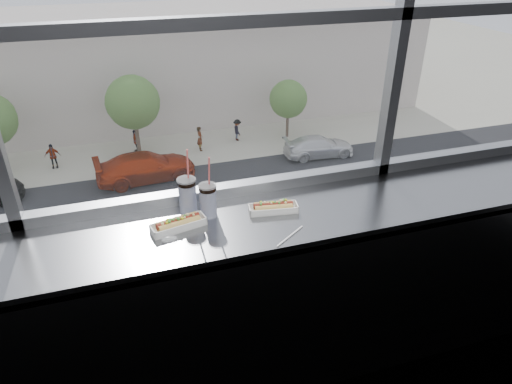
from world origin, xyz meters
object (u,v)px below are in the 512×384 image
object	(u,v)px
hotdog_tray_left	(178,224)
car_near_e	(428,188)
wrapper	(169,239)
pedestrian_b	(135,139)
pedestrian_a	(52,154)
pedestrian_d	(237,128)
soda_cup_right	(208,199)
tree_center	(133,102)
hotdog_tray_right	(273,207)
car_far_c	(319,143)
soda_cup_left	(187,194)
car_far_b	(145,163)
tree_right	(288,99)
car_near_d	(280,216)
pedestrian_c	(200,136)
loose_straw	(290,236)
car_near_b	(1,262)
car_near_c	(165,237)

from	to	relation	value
hotdog_tray_left	car_near_e	size ratio (longest dim) A/B	0.04
wrapper	pedestrian_b	distance (m)	30.96
pedestrian_a	pedestrian_d	world-z (taller)	pedestrian_a
soda_cup_right	pedestrian_b	distance (m)	30.83
tree_center	hotdog_tray_left	bearing A→B (deg)	-91.69
hotdog_tray_right	pedestrian_b	size ratio (longest dim) A/B	0.13
car_far_c	tree_center	distance (m)	12.74
wrapper	hotdog_tray_right	bearing A→B (deg)	10.02
soda_cup_left	pedestrian_a	xyz separation A→B (m)	(-4.74, 27.69, -11.17)
car_far_b	car_far_c	size ratio (longest dim) A/B	1.24
tree_right	car_near_d	bearing A→B (deg)	-112.71
pedestrian_b	car_near_d	bearing A→B (deg)	25.93
pedestrian_a	tree_center	world-z (taller)	tree_center
pedestrian_d	pedestrian_c	bearing A→B (deg)	107.63
hotdog_tray_right	pedestrian_c	distance (m)	30.16
wrapper	pedestrian_c	size ratio (longest dim) A/B	0.04
wrapper	pedestrian_b	xyz separation A→B (m)	(0.75, 28.89, -11.09)
loose_straw	tree_center	size ratio (longest dim) A/B	0.04
soda_cup_left	car_near_b	bearing A→B (deg)	110.39
hotdog_tray_left	wrapper	xyz separation A→B (m)	(-0.06, -0.09, -0.02)
hotdog_tray_left	pedestrian_c	distance (m)	30.25
hotdog_tray_left	car_far_c	bearing A→B (deg)	50.08
hotdog_tray_right	car_far_b	size ratio (longest dim) A/B	0.04
soda_cup_left	tree_right	world-z (taller)	soda_cup_left
pedestrian_a	pedestrian_d	distance (m)	12.73
car_near_b	soda_cup_left	bearing A→B (deg)	-165.11
car_near_b	car_near_e	bearing A→B (deg)	-95.51
soda_cup_left	wrapper	bearing A→B (deg)	-120.04
car_near_e	car_near_b	bearing A→B (deg)	84.47
car_near_d	pedestrian_d	bearing A→B (deg)	1.11
car_near_d	car_far_b	size ratio (longest dim) A/B	0.83
hotdog_tray_right	soda_cup_left	xyz separation A→B (m)	(-0.41, 0.13, 0.08)
car_near_b	pedestrian_a	bearing A→B (deg)	-11.65
car_near_d	car_near_e	world-z (taller)	car_near_e
soda_cup_left	hotdog_tray_right	bearing A→B (deg)	-18.02
soda_cup_left	car_near_b	distance (m)	20.43
car_near_d	soda_cup_right	bearing A→B (deg)	164.48
soda_cup_right	car_far_b	xyz separation A→B (m)	(0.79, 24.18, -10.97)
soda_cup_right	tree_right	bearing A→B (deg)	67.53
car_far_b	car_near_b	size ratio (longest dim) A/B	1.05
car_near_b	pedestrian_b	distance (m)	14.19
soda_cup_left	soda_cup_right	distance (m)	0.12
soda_cup_right	pedestrian_b	bearing A→B (deg)	88.94
hotdog_tray_left	pedestrian_a	size ratio (longest dim) A/B	0.14
car_near_e	pedestrian_a	world-z (taller)	car_near_e
hotdog_tray_left	soda_cup_left	size ratio (longest dim) A/B	0.79
car_near_e	pedestrian_a	distance (m)	23.26
soda_cup_left	car_near_e	world-z (taller)	soda_cup_left
hotdog_tray_left	pedestrian_a	distance (m)	30.32
car_far_c	car_near_c	distance (m)	14.07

